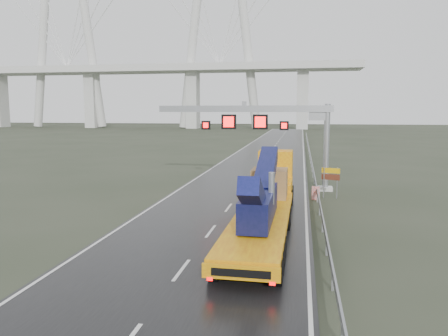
% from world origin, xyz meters
% --- Properties ---
extents(ground, '(400.00, 400.00, 0.00)m').
position_xyz_m(ground, '(0.00, 0.00, 0.00)').
color(ground, '#2D3525').
rests_on(ground, ground).
extents(road, '(11.00, 200.00, 0.02)m').
position_xyz_m(road, '(0.00, 40.00, 0.01)').
color(road, black).
rests_on(road, ground).
extents(guardrail, '(0.20, 140.00, 1.40)m').
position_xyz_m(guardrail, '(6.10, 30.00, 0.70)').
color(guardrail, gray).
rests_on(guardrail, ground).
extents(sign_gantry, '(14.90, 1.20, 7.42)m').
position_xyz_m(sign_gantry, '(2.10, 17.99, 5.61)').
color(sign_gantry, silver).
rests_on(sign_gantry, ground).
extents(heavy_haul_truck, '(2.99, 19.00, 4.45)m').
position_xyz_m(heavy_haul_truck, '(2.91, 7.06, 1.72)').
color(heavy_haul_truck, yellow).
rests_on(heavy_haul_truck, ground).
extents(exit_sign_pair, '(1.35, 0.43, 2.37)m').
position_xyz_m(exit_sign_pair, '(7.10, 14.74, 1.66)').
color(exit_sign_pair, '#9A9DA2').
rests_on(exit_sign_pair, ground).
extents(striped_barrier, '(0.61, 0.38, 0.98)m').
position_xyz_m(striped_barrier, '(6.00, 14.00, 0.49)').
color(striped_barrier, red).
rests_on(striped_barrier, ground).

